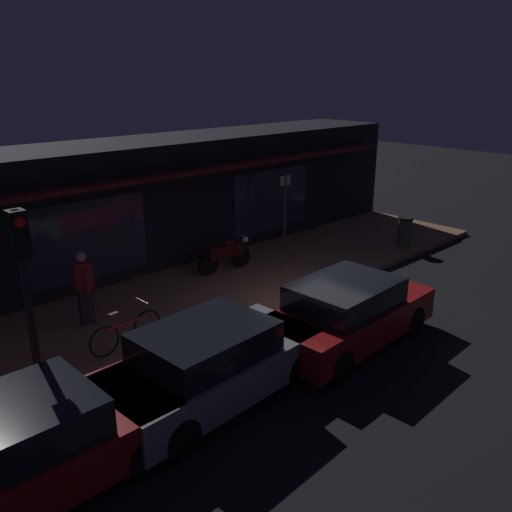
{
  "coord_description": "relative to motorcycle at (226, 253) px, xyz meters",
  "views": [
    {
      "loc": [
        -8.99,
        -7.21,
        5.44
      ],
      "look_at": [
        0.08,
        2.4,
        0.95
      ],
      "focal_mm": 38.05,
      "sensor_mm": 36.0,
      "label": 1
    }
  ],
  "objects": [
    {
      "name": "parked_car_across",
      "position": [
        -0.79,
        -4.83,
        0.06
      ],
      "size": [
        4.16,
        1.92,
        1.42
      ],
      "color": "black",
      "rests_on": "ground_plane"
    },
    {
      "name": "parked_car_near",
      "position": [
        -7.41,
        -4.56,
        0.06
      ],
      "size": [
        4.12,
        1.81,
        1.42
      ],
      "color": "black",
      "rests_on": "ground_plane"
    },
    {
      "name": "motorcycle",
      "position": [
        0.0,
        0.0,
        0.0
      ],
      "size": [
        1.7,
        0.55,
        0.97
      ],
      "color": "black",
      "rests_on": "sidewalk_slab"
    },
    {
      "name": "storefront_building",
      "position": [
        -0.23,
        2.59,
        1.16
      ],
      "size": [
        18.0,
        3.3,
        3.6
      ],
      "color": "black",
      "rests_on": "ground_plane"
    },
    {
      "name": "person_photographer",
      "position": [
        -4.44,
        -0.5,
        0.38
      ],
      "size": [
        0.41,
        0.62,
        1.67
      ],
      "color": "#28232D",
      "rests_on": "sidewalk_slab"
    },
    {
      "name": "ground_plane",
      "position": [
        -0.23,
        -3.8,
        -0.65
      ],
      "size": [
        60.0,
        60.0,
        0.0
      ],
      "primitive_type": "plane",
      "color": "black"
    },
    {
      "name": "trash_bin",
      "position": [
        5.68,
        -2.16,
        -0.03
      ],
      "size": [
        0.48,
        0.48,
        0.93
      ],
      "color": "#2D4C33",
      "rests_on": "sidewalk_slab"
    },
    {
      "name": "traffic_light_pole",
      "position": [
        -6.6,
        -3.28,
        1.83
      ],
      "size": [
        0.24,
        0.33,
        3.6
      ],
      "color": "black",
      "rests_on": "ground_plane"
    },
    {
      "name": "bicycle_parked",
      "position": [
        -4.4,
        -2.1,
        -0.14
      ],
      "size": [
        1.66,
        0.42,
        0.91
      ],
      "color": "black",
      "rests_on": "sidewalk_slab"
    },
    {
      "name": "sidewalk_slab",
      "position": [
        -0.23,
        -0.8,
        -0.57
      ],
      "size": [
        18.0,
        4.0,
        0.15
      ],
      "primitive_type": "cube",
      "color": "#8C6047",
      "rests_on": "ground_plane"
    },
    {
      "name": "sign_post",
      "position": [
        2.72,
        0.34,
        0.86
      ],
      "size": [
        0.44,
        0.09,
        2.4
      ],
      "color": "#47474C",
      "rests_on": "sidewalk_slab"
    },
    {
      "name": "parked_car_far",
      "position": [
        -4.16,
        -4.5,
        0.06
      ],
      "size": [
        4.19,
        1.98,
        1.42
      ],
      "color": "black",
      "rests_on": "ground_plane"
    }
  ]
}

